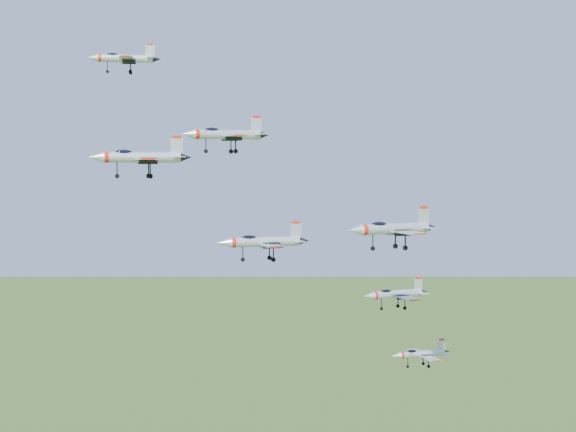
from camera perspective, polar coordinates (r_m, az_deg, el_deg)
name	(u,v)px	position (r m, az deg, el deg)	size (l,w,h in m)	color
jet_lead	(123,58)	(122.50, -11.63, 10.94)	(10.63, 8.98, 2.87)	silver
jet_left_high	(139,157)	(109.13, -10.52, 4.15)	(13.70, 11.45, 3.67)	silver
jet_right_high	(225,134)	(96.68, -4.51, 5.81)	(10.93, 9.02, 2.92)	silver
jet_left_low	(263,242)	(119.50, -1.81, -1.82)	(14.07, 11.77, 3.77)	silver
jet_right_low	(392,228)	(107.99, 7.42, -0.89)	(13.71, 11.26, 3.67)	silver
jet_trail	(395,294)	(129.66, 7.65, -5.51)	(11.74, 9.63, 3.15)	silver
jet_extra	(420,354)	(136.42, 9.40, -9.63)	(10.72, 8.91, 2.86)	silver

